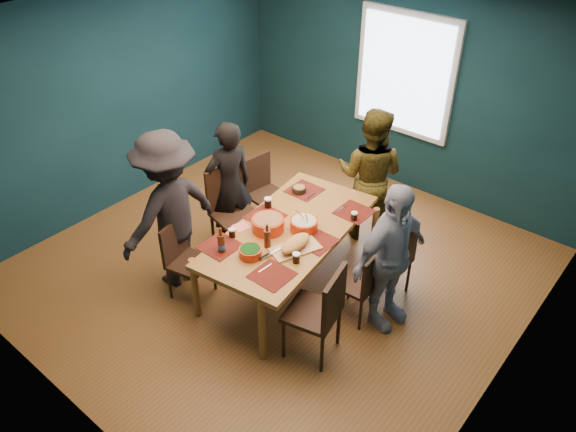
{
  "coord_description": "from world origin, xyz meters",
  "views": [
    {
      "loc": [
        3.19,
        -3.67,
        4.09
      ],
      "look_at": [
        0.27,
        -0.14,
        0.91
      ],
      "focal_mm": 35.0,
      "sensor_mm": 36.0,
      "label": 1
    }
  ],
  "objects_px": {
    "chair_right_mid": "(364,280)",
    "cutting_board": "(295,245)",
    "person_near_left": "(169,211)",
    "bowl_dumpling": "(304,224)",
    "chair_right_near": "(322,308)",
    "person_right": "(390,258)",
    "chair_left_near": "(183,254)",
    "person_far_left": "(229,186)",
    "chair_left_far": "(262,187)",
    "chair_right_far": "(396,257)",
    "person_back": "(370,175)",
    "bowl_salad": "(268,224)",
    "bowl_herbs": "(250,252)",
    "chair_left_mid": "(231,204)",
    "dining_table": "(290,234)"
  },
  "relations": [
    {
      "from": "dining_table",
      "to": "chair_left_near",
      "type": "bearing_deg",
      "value": -143.56
    },
    {
      "from": "chair_left_far",
      "to": "bowl_herbs",
      "type": "bearing_deg",
      "value": -44.54
    },
    {
      "from": "chair_left_near",
      "to": "chair_right_mid",
      "type": "height_order",
      "value": "chair_left_near"
    },
    {
      "from": "chair_right_near",
      "to": "bowl_herbs",
      "type": "height_order",
      "value": "chair_right_near"
    },
    {
      "from": "person_far_left",
      "to": "person_right",
      "type": "distance_m",
      "value": 2.07
    },
    {
      "from": "chair_right_near",
      "to": "bowl_herbs",
      "type": "relative_size",
      "value": 4.56
    },
    {
      "from": "chair_right_near",
      "to": "chair_left_near",
      "type": "bearing_deg",
      "value": 174.9
    },
    {
      "from": "chair_left_far",
      "to": "chair_left_near",
      "type": "relative_size",
      "value": 1.06
    },
    {
      "from": "chair_left_near",
      "to": "person_far_left",
      "type": "xyz_separation_m",
      "value": [
        -0.25,
        0.95,
        0.28
      ]
    },
    {
      "from": "chair_left_near",
      "to": "chair_right_far",
      "type": "distance_m",
      "value": 2.16
    },
    {
      "from": "chair_left_far",
      "to": "person_near_left",
      "type": "height_order",
      "value": "person_near_left"
    },
    {
      "from": "chair_right_far",
      "to": "person_right",
      "type": "bearing_deg",
      "value": -72.36
    },
    {
      "from": "chair_right_near",
      "to": "person_right",
      "type": "distance_m",
      "value": 0.82
    },
    {
      "from": "bowl_salad",
      "to": "person_right",
      "type": "bearing_deg",
      "value": 17.24
    },
    {
      "from": "chair_left_near",
      "to": "bowl_herbs",
      "type": "xyz_separation_m",
      "value": [
        0.79,
        0.18,
        0.32
      ]
    },
    {
      "from": "dining_table",
      "to": "person_right",
      "type": "xyz_separation_m",
      "value": [
        1.03,
        0.21,
        0.09
      ]
    },
    {
      "from": "person_near_left",
      "to": "bowl_dumpling",
      "type": "height_order",
      "value": "person_near_left"
    },
    {
      "from": "person_right",
      "to": "chair_left_near",
      "type": "bearing_deg",
      "value": 129.46
    },
    {
      "from": "chair_right_mid",
      "to": "chair_left_far",
      "type": "bearing_deg",
      "value": 158.99
    },
    {
      "from": "chair_left_mid",
      "to": "person_near_left",
      "type": "height_order",
      "value": "person_near_left"
    },
    {
      "from": "chair_left_far",
      "to": "person_right",
      "type": "height_order",
      "value": "person_right"
    },
    {
      "from": "dining_table",
      "to": "person_right",
      "type": "distance_m",
      "value": 1.06
    },
    {
      "from": "chair_right_far",
      "to": "bowl_dumpling",
      "type": "height_order",
      "value": "bowl_dumpling"
    },
    {
      "from": "chair_right_mid",
      "to": "cutting_board",
      "type": "distance_m",
      "value": 0.76
    },
    {
      "from": "chair_left_mid",
      "to": "person_right",
      "type": "bearing_deg",
      "value": 16.85
    },
    {
      "from": "chair_left_near",
      "to": "person_far_left",
      "type": "relative_size",
      "value": 0.55
    },
    {
      "from": "person_back",
      "to": "person_near_left",
      "type": "xyz_separation_m",
      "value": [
        -1.13,
        -2.0,
        0.06
      ]
    },
    {
      "from": "person_far_left",
      "to": "bowl_dumpling",
      "type": "bearing_deg",
      "value": 103.67
    },
    {
      "from": "chair_left_mid",
      "to": "chair_right_mid",
      "type": "xyz_separation_m",
      "value": [
        1.8,
        -0.0,
        -0.11
      ]
    },
    {
      "from": "cutting_board",
      "to": "bowl_salad",
      "type": "bearing_deg",
      "value": -167.97
    },
    {
      "from": "chair_left_far",
      "to": "bowl_dumpling",
      "type": "relative_size",
      "value": 3.25
    },
    {
      "from": "chair_left_far",
      "to": "cutting_board",
      "type": "xyz_separation_m",
      "value": [
        1.27,
        -0.93,
        0.3
      ]
    },
    {
      "from": "bowl_dumpling",
      "to": "person_far_left",
      "type": "bearing_deg",
      "value": 174.58
    },
    {
      "from": "person_far_left",
      "to": "person_right",
      "type": "xyz_separation_m",
      "value": [
        2.07,
        0.03,
        0.01
      ]
    },
    {
      "from": "bowl_dumpling",
      "to": "chair_right_near",
      "type": "bearing_deg",
      "value": -41.53
    },
    {
      "from": "chair_left_far",
      "to": "chair_left_mid",
      "type": "distance_m",
      "value": 0.6
    },
    {
      "from": "chair_right_mid",
      "to": "chair_right_near",
      "type": "height_order",
      "value": "chair_right_near"
    },
    {
      "from": "chair_left_near",
      "to": "bowl_salad",
      "type": "xyz_separation_m",
      "value": [
        0.64,
        0.61,
        0.34
      ]
    },
    {
      "from": "chair_right_far",
      "to": "chair_right_mid",
      "type": "bearing_deg",
      "value": -99.94
    },
    {
      "from": "chair_left_far",
      "to": "bowl_salad",
      "type": "distance_m",
      "value": 1.25
    },
    {
      "from": "bowl_salad",
      "to": "bowl_herbs",
      "type": "relative_size",
      "value": 1.51
    },
    {
      "from": "dining_table",
      "to": "chair_right_near",
      "type": "distance_m",
      "value": 0.99
    },
    {
      "from": "chair_left_mid",
      "to": "chair_right_far",
      "type": "height_order",
      "value": "chair_left_mid"
    },
    {
      "from": "person_right",
      "to": "person_near_left",
      "type": "bearing_deg",
      "value": 124.3
    },
    {
      "from": "chair_left_near",
      "to": "chair_right_mid",
      "type": "bearing_deg",
      "value": 15.57
    },
    {
      "from": "chair_left_near",
      "to": "person_near_left",
      "type": "relative_size",
      "value": 0.49
    },
    {
      "from": "bowl_salad",
      "to": "chair_left_far",
      "type": "bearing_deg",
      "value": 134.86
    },
    {
      "from": "chair_left_far",
      "to": "person_near_left",
      "type": "relative_size",
      "value": 0.52
    },
    {
      "from": "chair_left_far",
      "to": "person_back",
      "type": "bearing_deg",
      "value": 37.16
    },
    {
      "from": "bowl_herbs",
      "to": "chair_left_far",
      "type": "bearing_deg",
      "value": 128.18
    }
  ]
}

